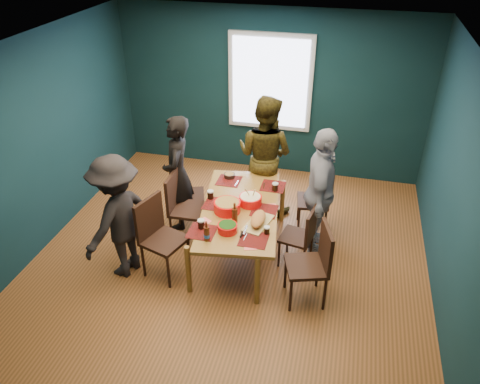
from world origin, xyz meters
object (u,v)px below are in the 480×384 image
object	(u,v)px
person_far_left	(178,173)
person_back	(265,155)
chair_left_far	(184,190)
person_near_left	(118,217)
cutting_board	(258,220)
chair_left_near	(157,231)
bowl_herbs	(227,228)
bowl_salad	(227,206)
bowl_dumpling	(250,200)
chair_right_far	(320,196)
chair_right_near	(315,259)
dining_table	(240,212)
chair_left_mid	(181,203)
chair_right_mid	(303,233)
person_right	(320,193)

from	to	relation	value
person_far_left	person_back	xyz separation A→B (m)	(1.07, 0.72, 0.06)
chair_left_far	person_near_left	distance (m)	1.32
person_near_left	cutting_board	bearing A→B (deg)	120.02
chair_left_near	person_far_left	size ratio (longest dim) A/B	0.62
person_back	cutting_board	xyz separation A→B (m)	(0.21, -1.45, -0.12)
person_far_left	bowl_herbs	xyz separation A→B (m)	(0.97, -0.97, -0.06)
bowl_salad	bowl_dumpling	size ratio (longest dim) A/B	1.15
chair_left_near	bowl_herbs	world-z (taller)	chair_left_near
chair_right_far	cutting_board	bearing A→B (deg)	-129.17
chair_left_near	person_back	size ratio (longest dim) A/B	0.58
chair_right_near	person_far_left	distance (m)	2.29
dining_table	bowl_dumpling	world-z (taller)	bowl_dumpling
bowl_herbs	chair_left_mid	bearing A→B (deg)	141.81
chair_left_near	person_far_left	bearing A→B (deg)	113.90
bowl_dumpling	cutting_board	size ratio (longest dim) A/B	0.49
bowl_dumpling	person_near_left	bearing A→B (deg)	-150.96
person_back	person_far_left	bearing A→B (deg)	50.66
chair_right_mid	person_right	world-z (taller)	person_right
chair_right_near	bowl_herbs	xyz separation A→B (m)	(-1.04, 0.10, 0.19)
person_near_left	bowl_herbs	xyz separation A→B (m)	(1.30, 0.16, -0.04)
chair_right_far	bowl_salad	bearing A→B (deg)	-148.13
bowl_dumpling	bowl_herbs	size ratio (longest dim) A/B	1.25
person_far_left	bowl_salad	distance (m)	1.02
chair_left_mid	person_back	bearing A→B (deg)	46.26
bowl_salad	bowl_dumpling	bearing A→B (deg)	42.99
chair_left_far	chair_left_mid	distance (m)	0.44
bowl_salad	chair_right_near	bearing A→B (deg)	-23.63
dining_table	chair_left_near	world-z (taller)	chair_left_near
chair_left_near	chair_right_mid	bearing A→B (deg)	35.34
chair_left_far	chair_right_far	world-z (taller)	chair_right_far
chair_right_far	bowl_herbs	distance (m)	1.64
person_near_left	bowl_salad	xyz separation A→B (m)	(1.18, 0.57, -0.02)
bowl_salad	chair_left_far	bearing A→B (deg)	140.81
chair_left_far	person_right	bearing A→B (deg)	-25.75
chair_left_far	bowl_salad	world-z (taller)	chair_left_far
chair_right_far	person_back	bearing A→B (deg)	148.19
person_near_left	dining_table	bearing A→B (deg)	133.83
chair_right_mid	cutting_board	distance (m)	0.64
bowl_salad	cutting_board	size ratio (longest dim) A/B	0.56
chair_right_mid	person_back	world-z (taller)	person_back
chair_right_near	bowl_dumpling	bearing A→B (deg)	123.55
person_right	chair_left_near	bearing A→B (deg)	112.34
dining_table	chair_left_far	world-z (taller)	chair_left_far
bowl_dumpling	chair_right_near	bearing A→B (deg)	-38.78
chair_left_mid	bowl_dumpling	world-z (taller)	chair_left_mid
chair_left_near	chair_left_mid	bearing A→B (deg)	104.76
chair_left_mid	chair_right_mid	world-z (taller)	chair_left_mid
person_right	person_near_left	xyz separation A→B (m)	(-2.28, -1.01, -0.07)
dining_table	chair_left_near	bearing A→B (deg)	-155.15
bowl_dumpling	chair_right_far	bearing A→B (deg)	39.52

